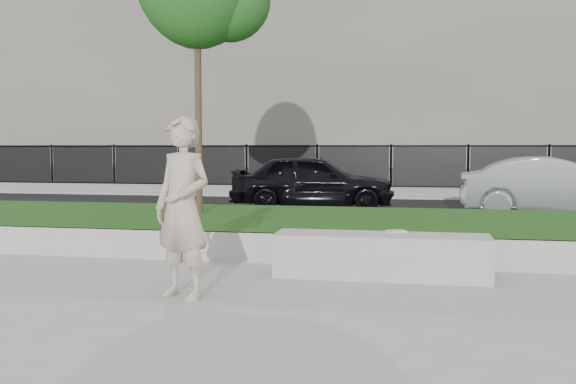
% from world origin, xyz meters
% --- Properties ---
extents(ground, '(90.00, 90.00, 0.00)m').
position_xyz_m(ground, '(0.00, 0.00, 0.00)').
color(ground, gray).
rests_on(ground, ground).
extents(grass_bank, '(34.00, 4.00, 0.40)m').
position_xyz_m(grass_bank, '(0.00, 3.00, 0.20)').
color(grass_bank, '#17370D').
rests_on(grass_bank, ground).
extents(grass_kerb, '(34.00, 0.08, 0.40)m').
position_xyz_m(grass_kerb, '(0.00, 1.04, 0.20)').
color(grass_kerb, '#9A9890').
rests_on(grass_kerb, ground).
extents(street, '(34.00, 7.00, 0.04)m').
position_xyz_m(street, '(0.00, 8.50, 0.02)').
color(street, black).
rests_on(street, ground).
extents(far_pavement, '(34.00, 3.00, 0.12)m').
position_xyz_m(far_pavement, '(0.00, 13.00, 0.06)').
color(far_pavement, gray).
rests_on(far_pavement, ground).
extents(iron_fence, '(32.00, 0.30, 1.50)m').
position_xyz_m(iron_fence, '(0.00, 12.00, 0.54)').
color(iron_fence, slate).
rests_on(iron_fence, far_pavement).
extents(building_facade, '(34.00, 10.00, 10.00)m').
position_xyz_m(building_facade, '(0.00, 20.00, 5.00)').
color(building_facade, '#625E56').
rests_on(building_facade, ground).
extents(stone_bench, '(2.50, 0.62, 0.51)m').
position_xyz_m(stone_bench, '(1.89, 0.40, 0.26)').
color(stone_bench, '#9A9890').
rests_on(stone_bench, ground).
extents(man, '(0.79, 0.67, 1.84)m').
position_xyz_m(man, '(-0.03, -1.03, 0.92)').
color(man, tan).
rests_on(man, ground).
extents(book, '(0.27, 0.25, 0.02)m').
position_xyz_m(book, '(2.06, 0.60, 0.52)').
color(book, beige).
rests_on(book, stone_bench).
extents(car_dark, '(4.09, 2.04, 1.34)m').
position_xyz_m(car_dark, '(-0.14, 8.16, 0.71)').
color(car_dark, black).
rests_on(car_dark, street).
extents(car_silver, '(3.97, 1.57, 1.28)m').
position_xyz_m(car_silver, '(5.21, 7.43, 0.68)').
color(car_silver, gray).
rests_on(car_silver, street).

